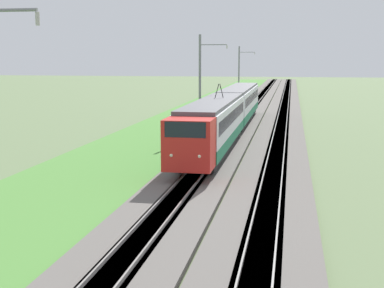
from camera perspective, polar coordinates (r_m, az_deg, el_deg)
The scene contains 8 objects.
ballast_main at distance 58.13m, azimuth 5.03°, elevation 2.24°, with size 240.00×4.40×0.30m.
ballast_adjacent at distance 57.88m, azimuth 9.54°, elevation 2.12°, with size 240.00×4.40×0.30m.
track_main at distance 58.13m, azimuth 5.03°, elevation 2.25°, with size 240.00×1.57×0.45m.
track_adjacent at distance 57.88m, azimuth 9.54°, elevation 2.13°, with size 240.00×1.57×0.45m.
grass_verge at distance 58.88m, azimuth -0.08°, elevation 2.27°, with size 240.00×11.39×0.12m.
passenger_train at distance 48.27m, azimuth 3.95°, elevation 3.56°, with size 39.84×2.82×5.16m.
catenary_mast_mid at distance 48.10m, azimuth 0.91°, elevation 6.32°, with size 0.22×2.56×9.18m.
catenary_mast_far at distance 83.66m, azimuth 5.06°, elevation 7.40°, with size 0.22×2.56×8.91m.
Camera 1 is at (-7.45, -5.49, 7.12)m, focal length 50.00 mm.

